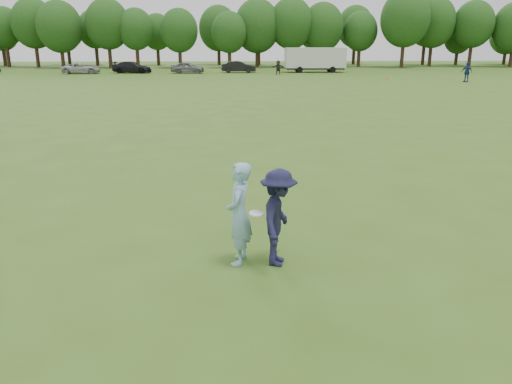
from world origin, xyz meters
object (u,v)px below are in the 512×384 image
car_f (239,67)px  field_cone (387,79)px  player_far_b (467,72)px  car_c (81,68)px  cargo_trailer (315,59)px  defender (278,218)px  player_far_d (278,67)px  car_e (188,68)px  thrower (239,214)px  car_d (132,67)px

car_f → field_cone: size_ratio=15.14×
player_far_b → car_c: size_ratio=0.42×
field_cone → cargo_trailer: bearing=111.0°
defender → car_f: bearing=14.4°
player_far_d → cargo_trailer: 7.16m
player_far_d → cargo_trailer: cargo_trailer is taller
player_far_b → car_f: (-23.02, 17.04, -0.25)m
car_c → car_e: 13.60m
player_far_b → thrower: bearing=-65.2°
player_far_b → car_f: player_far_b is taller
car_e → car_c: bearing=96.2°
thrower → defender: thrower is taller
defender → player_far_b: 48.48m
car_e → car_f: 6.78m
car_d → field_cone: bearing=-107.0°
player_far_b → car_c: player_far_b is taller
car_d → car_e: size_ratio=1.18×
player_far_b → field_cone: 7.97m
car_e → player_far_d: bearing=-100.3°
cargo_trailer → car_f: bearing=-178.1°
car_e → field_cone: (22.40, -12.86, -0.58)m
car_c → car_e: (13.60, 0.22, 0.06)m
car_e → car_d: bearing=89.2°
car_c → cargo_trailer: size_ratio=0.53×
defender → player_far_d: bearing=9.4°
thrower → field_cone: bearing=169.7°
car_f → cargo_trailer: 10.28m
player_far_b → player_far_d: player_far_b is taller
player_far_b → car_c: bearing=-145.7°
thrower → car_f: 59.50m
car_d → defender: bearing=-159.2°
car_d → car_e: 7.36m
car_d → player_far_b: bearing=-106.6°
thrower → defender: bearing=92.8°
car_d → cargo_trailer: size_ratio=0.56×
defender → car_e: (-6.46, 58.48, -0.19)m
car_d → car_e: car_d is taller
defender → cargo_trailer: bearing=4.8°
defender → field_cone: defender is taller
player_far_b → car_c: (-43.31, 15.72, -0.33)m
car_d → cargo_trailer: (24.23, 0.66, 1.04)m
defender → field_cone: size_ratio=6.12×
thrower → field_cone: (16.66, 45.53, -0.82)m
car_e → field_cone: car_e is taller
defender → player_far_b: bearing=-14.0°
defender → cargo_trailer: (10.45, 59.92, 0.86)m
thrower → car_d: (-13.06, 59.17, -0.24)m
car_e → player_far_b: bearing=-112.9°
field_cone → cargo_trailer: cargo_trailer is taller
defender → car_f: (0.23, 59.58, -0.17)m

